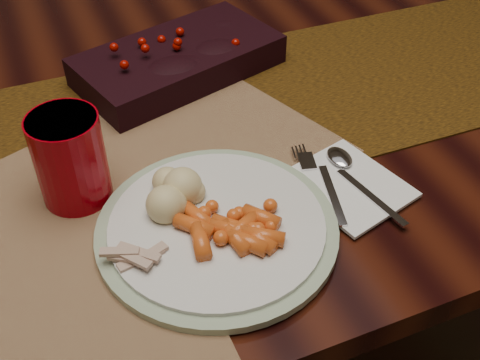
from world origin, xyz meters
name	(u,v)px	position (x,y,z in m)	size (l,w,h in m)	color
floor	(183,358)	(0.00, 0.00, 0.00)	(5.00, 5.00, 0.00)	black
dining_table	(171,255)	(0.00, 0.00, 0.38)	(1.80, 1.00, 0.75)	black
table_runner	(162,124)	(-0.01, -0.07, 0.75)	(1.77, 0.36, 0.00)	black
centerpiece	(178,56)	(0.06, 0.05, 0.79)	(0.32, 0.16, 0.06)	black
placemat_main	(164,168)	(-0.03, -0.17, 0.75)	(0.45, 0.33, 0.00)	#966A48
dinner_plate	(217,228)	(-0.01, -0.31, 0.76)	(0.29, 0.29, 0.02)	silver
baby_carrots	(230,227)	(0.00, -0.33, 0.78)	(0.10, 0.08, 0.02)	#CE5219
mashed_potatoes	(178,184)	(-0.04, -0.25, 0.79)	(0.09, 0.07, 0.05)	#DACA76
turkey_shreds	(138,258)	(-0.11, -0.33, 0.78)	(0.07, 0.06, 0.02)	tan
napkin	(348,185)	(0.18, -0.30, 0.76)	(0.12, 0.14, 0.00)	white
fork	(326,186)	(0.15, -0.29, 0.76)	(0.02, 0.14, 0.00)	silver
spoon	(361,184)	(0.19, -0.31, 0.76)	(0.03, 0.15, 0.00)	white
red_cup	(70,159)	(-0.15, -0.18, 0.81)	(0.09, 0.09, 0.12)	#8A000A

